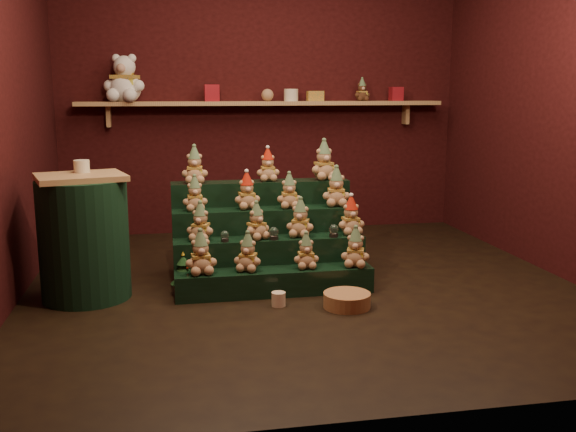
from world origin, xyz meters
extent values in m
plane|color=black|center=(0.00, 0.00, 0.00)|extent=(4.00, 4.00, 0.00)
cube|color=black|center=(0.00, 2.05, 1.40)|extent=(4.00, 0.10, 2.80)
cube|color=black|center=(0.00, -2.05, 1.40)|extent=(4.00, 0.10, 2.80)
cube|color=black|center=(2.05, 0.00, 1.40)|extent=(0.10, 4.00, 2.80)
cube|color=tan|center=(0.00, 1.87, 1.30)|extent=(3.60, 0.26, 0.04)
cube|color=tan|center=(-1.50, 1.94, 1.18)|extent=(0.04, 0.12, 0.20)
cube|color=tan|center=(1.50, 1.94, 1.18)|extent=(0.04, 0.12, 0.20)
cube|color=black|center=(-0.25, -0.17, 0.09)|extent=(1.40, 0.22, 0.18)
cube|color=black|center=(-0.25, 0.05, 0.18)|extent=(1.40, 0.22, 0.36)
cube|color=black|center=(-0.25, 0.27, 0.27)|extent=(1.40, 0.22, 0.54)
cube|color=black|center=(-0.25, 0.49, 0.36)|extent=(1.40, 0.22, 0.72)
cylinder|color=black|center=(-0.58, -0.01, 0.37)|extent=(0.06, 0.06, 0.02)
sphere|color=white|center=(-0.58, -0.01, 0.41)|extent=(0.06, 0.06, 0.06)
cylinder|color=black|center=(-0.22, -0.01, 0.37)|extent=(0.06, 0.06, 0.03)
sphere|color=white|center=(-0.22, -0.01, 0.42)|extent=(0.07, 0.07, 0.07)
cylinder|color=black|center=(0.22, -0.01, 0.37)|extent=(0.07, 0.07, 0.03)
sphere|color=white|center=(0.22, -0.01, 0.42)|extent=(0.07, 0.07, 0.07)
cube|color=tan|center=(-1.54, 0.00, 0.85)|extent=(0.67, 0.61, 0.04)
cylinder|color=black|center=(-1.54, 0.00, 0.41)|extent=(0.60, 0.60, 0.83)
cylinder|color=beige|center=(-1.54, 0.10, 0.91)|extent=(0.11, 0.11, 0.09)
cylinder|color=#4B351B|center=(-0.88, -0.06, 0.02)|extent=(0.09, 0.09, 0.05)
cone|color=#143719|center=(-0.88, -0.06, 0.13)|extent=(0.19, 0.19, 0.09)
cone|color=#143719|center=(-0.88, -0.06, 0.19)|extent=(0.14, 0.14, 0.08)
cone|color=#143719|center=(-0.88, -0.06, 0.25)|extent=(0.09, 0.09, 0.06)
cone|color=yellow|center=(-0.88, -0.06, 0.30)|extent=(0.03, 0.03, 0.03)
cylinder|color=beige|center=(-0.26, -0.43, 0.05)|extent=(0.09, 0.09, 0.09)
cylinder|color=beige|center=(0.28, -0.52, 0.05)|extent=(0.09, 0.09, 0.09)
cylinder|color=#A97244|center=(0.18, -0.54, 0.05)|extent=(0.35, 0.35, 0.10)
cube|color=maroon|center=(-0.52, 1.85, 1.40)|extent=(0.14, 0.14, 0.16)
cylinder|color=beige|center=(0.26, 1.85, 1.38)|extent=(0.14, 0.14, 0.12)
cube|color=maroon|center=(1.35, 1.85, 1.39)|extent=(0.12, 0.12, 0.14)
sphere|color=tan|center=(0.03, 1.85, 1.38)|extent=(0.12, 0.12, 0.12)
cube|color=orange|center=(0.51, 1.85, 1.37)|extent=(0.16, 0.10, 0.10)
camera|label=1|loc=(-0.96, -4.47, 1.41)|focal=40.00mm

